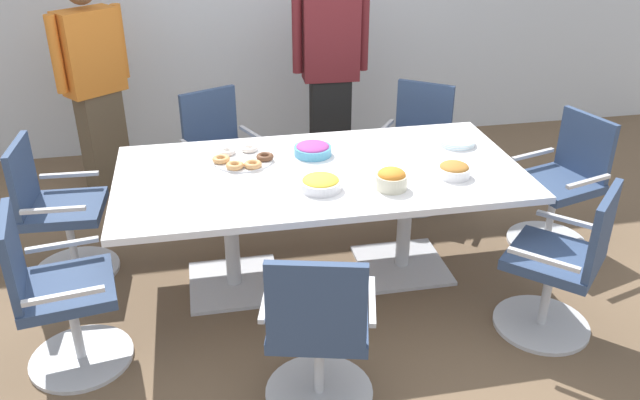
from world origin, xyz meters
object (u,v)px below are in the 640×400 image
object	(u,v)px
plate_stack	(456,142)
snack_bowl_candy_mix	(312,149)
snack_bowl_pretzels	(454,170)
office_chair_2	(221,161)
conference_table	(320,189)
snack_bowl_chips_orange	(391,179)
office_chair_1	(416,152)
office_chair_6	(562,269)
office_chair_3	(58,217)
office_chair_5	(318,337)
office_chair_4	(58,300)
snack_bowl_chips_yellow	(321,183)
donut_platter	(242,159)
person_standing_0	(95,83)
office_chair_0	(561,189)
person_standing_1	(330,69)

from	to	relation	value
plate_stack	snack_bowl_candy_mix	bearing A→B (deg)	179.15
snack_bowl_pretzels	office_chair_2	bearing A→B (deg)	135.26
conference_table	snack_bowl_chips_orange	xyz separation A→B (m)	(0.34, -0.32, 0.18)
conference_table	snack_bowl_candy_mix	xyz separation A→B (m)	(-0.00, 0.24, 0.16)
office_chair_1	office_chair_6	world-z (taller)	same
office_chair_3	office_chair_5	size ratio (longest dim) A/B	1.00
plate_stack	conference_table	bearing A→B (deg)	-166.83
plate_stack	office_chair_4	bearing A→B (deg)	-162.17
snack_bowl_pretzels	snack_bowl_chips_yellow	size ratio (longest dim) A/B	0.82
office_chair_6	plate_stack	xyz separation A→B (m)	(-0.24, 1.01, 0.36)
office_chair_4	donut_platter	world-z (taller)	office_chair_4
snack_bowl_chips_yellow	snack_bowl_chips_orange	size ratio (longest dim) A/B	1.31
office_chair_1	snack_bowl_pretzels	bearing A→B (deg)	117.29
office_chair_2	person_standing_0	distance (m)	1.18
snack_bowl_pretzels	office_chair_0	bearing A→B (deg)	20.34
office_chair_6	snack_bowl_chips_yellow	bearing A→B (deg)	111.07
office_chair_0	snack_bowl_candy_mix	world-z (taller)	office_chair_0
person_standing_1	office_chair_3	bearing A→B (deg)	33.25
office_chair_0	office_chair_2	world-z (taller)	same
snack_bowl_pretzels	snack_bowl_chips_yellow	bearing A→B (deg)	-178.73
snack_bowl_chips_yellow	donut_platter	bearing A→B (deg)	130.07
office_chair_4	snack_bowl_chips_orange	size ratio (longest dim) A/B	5.11
conference_table	office_chair_3	bearing A→B (deg)	167.20
person_standing_1	snack_bowl_chips_yellow	distance (m)	1.87
conference_table	office_chair_6	size ratio (longest dim) A/B	2.64
office_chair_0	plate_stack	bearing A→B (deg)	65.71
office_chair_5	plate_stack	size ratio (longest dim) A/B	3.82
office_chair_1	snack_bowl_chips_orange	world-z (taller)	office_chair_1
office_chair_2	snack_bowl_chips_orange	bearing A→B (deg)	99.20
conference_table	snack_bowl_chips_orange	distance (m)	0.50
office_chair_4	person_standing_1	xyz separation A→B (m)	(1.86, 2.11, 0.50)
person_standing_1	conference_table	bearing A→B (deg)	78.20
office_chair_5	snack_bowl_chips_orange	distance (m)	1.04
office_chair_1	snack_bowl_pretzels	distance (m)	1.23
office_chair_0	snack_bowl_candy_mix	distance (m)	1.75
snack_bowl_candy_mix	plate_stack	bearing A→B (deg)	-0.85
donut_platter	snack_bowl_chips_yellow	bearing A→B (deg)	-49.93
person_standing_0	person_standing_1	bearing A→B (deg)	140.55
office_chair_3	snack_bowl_chips_orange	xyz separation A→B (m)	(1.95, -0.68, 0.40)
office_chair_3	person_standing_0	size ratio (longest dim) A/B	0.54
snack_bowl_pretzels	office_chair_5	bearing A→B (deg)	-138.44
person_standing_1	snack_bowl_pretzels	world-z (taller)	person_standing_1
office_chair_0	office_chair_6	distance (m)	1.04
office_chair_0	snack_bowl_chips_yellow	distance (m)	1.82
office_chair_3	snack_bowl_chips_orange	distance (m)	2.10
office_chair_6	snack_bowl_chips_orange	xyz separation A→B (m)	(-0.84, 0.47, 0.40)
office_chair_5	snack_bowl_candy_mix	distance (m)	1.40
snack_bowl_pretzels	office_chair_3	bearing A→B (deg)	165.73
snack_bowl_chips_yellow	plate_stack	distance (m)	1.10
person_standing_0	person_standing_1	xyz separation A→B (m)	(1.84, -0.09, 0.04)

